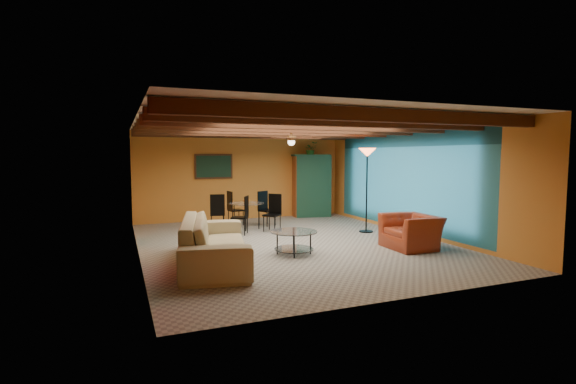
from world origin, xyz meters
name	(u,v)px	position (x,y,z in m)	size (l,w,h in m)	color
room	(289,138)	(0.00, 0.11, 2.36)	(6.52, 8.01, 2.71)	gray
sofa	(215,241)	(-1.98, -1.13, 0.43)	(2.91, 1.14, 0.85)	#968761
armchair	(411,232)	(2.18, -1.42, 0.36)	(1.11, 0.97, 0.72)	maroon
coffee_table	(294,242)	(-0.35, -0.98, 0.24)	(0.94, 0.94, 0.48)	silver
dining_table	(246,211)	(-0.41, 2.16, 0.49)	(1.89, 1.89, 0.98)	silver
armoire	(310,186)	(2.20, 3.70, 0.98)	(1.11, 0.55, 1.95)	brown
floor_lamp	(367,190)	(2.34, 0.58, 1.09)	(0.45, 0.45, 2.18)	black
ceiling_fan	(291,138)	(0.00, 0.00, 2.36)	(1.50, 1.50, 0.44)	#472614
painting	(214,166)	(-0.90, 3.96, 1.65)	(1.05, 0.03, 0.65)	black
potted_plant	(311,149)	(2.20, 3.70, 2.18)	(0.42, 0.36, 0.46)	#26661E
vase	(246,190)	(-0.41, 2.16, 1.07)	(0.17, 0.17, 0.17)	orange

